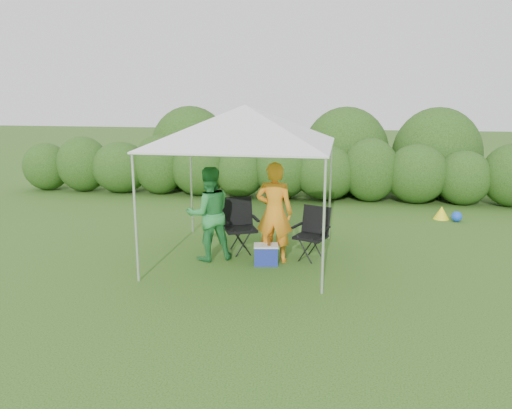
% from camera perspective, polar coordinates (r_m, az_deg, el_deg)
% --- Properties ---
extents(ground, '(70.00, 70.00, 0.00)m').
position_cam_1_polar(ground, '(9.00, -1.82, -7.03)').
color(ground, '#3A641F').
extents(hedge, '(16.71, 1.53, 1.80)m').
position_cam_1_polar(hedge, '(14.55, 3.49, 3.88)').
color(hedge, '#2E551A').
rests_on(hedge, ground).
extents(canopy, '(3.10, 3.10, 2.83)m').
position_cam_1_polar(canopy, '(8.99, -1.27, 9.02)').
color(canopy, silver).
rests_on(canopy, ground).
extents(chair_right, '(0.72, 0.69, 0.97)m').
position_cam_1_polar(chair_right, '(9.34, 6.51, -2.86)').
color(chair_right, black).
rests_on(chair_right, ground).
extents(chair_left, '(0.79, 0.77, 1.05)m').
position_cam_1_polar(chair_left, '(9.68, -1.94, -1.95)').
color(chair_left, black).
rests_on(chair_left, ground).
extents(man, '(0.69, 0.48, 1.84)m').
position_cam_1_polar(man, '(9.02, 2.11, -0.90)').
color(man, orange).
rests_on(man, ground).
extents(woman, '(1.06, 0.98, 1.74)m').
position_cam_1_polar(woman, '(9.17, -5.40, -1.06)').
color(woman, '#2E8E43').
rests_on(woman, ground).
extents(cooler, '(0.48, 0.39, 0.37)m').
position_cam_1_polar(cooler, '(9.03, 1.15, -5.73)').
color(cooler, navy).
rests_on(cooler, ground).
extents(bottle, '(0.06, 0.06, 0.22)m').
position_cam_1_polar(bottle, '(8.89, 1.50, -4.04)').
color(bottle, '#592D0C').
rests_on(bottle, cooler).
extents(lawn_toy, '(0.63, 0.53, 0.32)m').
position_cam_1_polar(lawn_toy, '(13.01, 20.83, -1.00)').
color(lawn_toy, yellow).
rests_on(lawn_toy, ground).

